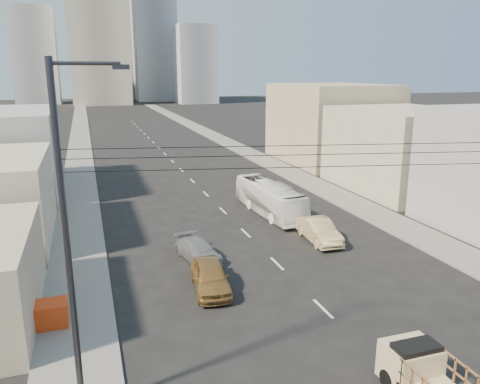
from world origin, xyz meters
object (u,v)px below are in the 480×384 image
sedan_tan (319,230)px  streetlamp_left (70,239)px  flatbed_pickup (431,378)px  sedan_grey (198,250)px  sedan_brown (210,277)px  city_bus (270,198)px  crate_stack (47,314)px

sedan_tan → streetlamp_left: 21.01m
flatbed_pickup → sedan_grey: bearing=106.9°
flatbed_pickup → sedan_brown: 12.32m
city_bus → streetlamp_left: bearing=-130.6°
streetlamp_left → sedan_grey: bearing=60.5°
sedan_tan → city_bus: bearing=99.9°
sedan_brown → crate_stack: bearing=-164.1°
city_bus → streetlamp_left: (-14.84, -19.92, 5.09)m
sedan_brown → crate_stack: size_ratio=2.56×
sedan_brown → sedan_tan: bearing=34.6°
flatbed_pickup → sedan_brown: flatbed_pickup is taller
flatbed_pickup → streetlamp_left: (-11.64, 3.42, 5.34)m
city_bus → sedan_brown: size_ratio=2.10×
city_bus → crate_stack: size_ratio=5.36×
sedan_brown → sedan_tan: (9.15, 4.96, 0.01)m
sedan_brown → streetlamp_left: streetlamp_left is taller
sedan_grey → city_bus: bearing=33.3°
sedan_tan → sedan_grey: (-8.81, -0.60, -0.16)m
city_bus → sedan_grey: (-7.95, -7.75, -0.71)m
sedan_tan → sedan_grey: bearing=-173.0°
sedan_tan → streetlamp_left: bearing=-137.8°
city_bus → streetlamp_left: size_ratio=0.80×
flatbed_pickup → city_bus: city_bus is taller
city_bus → crate_stack: (-16.45, -13.51, -0.65)m
sedan_grey → crate_stack: 10.27m
flatbed_pickup → sedan_brown: (-5.09, 11.22, -0.31)m
sedan_brown → sedan_tan: 10.41m
sedan_tan → sedan_grey: 8.83m
sedan_brown → streetlamp_left: 11.65m
sedan_brown → crate_stack: 8.27m
flatbed_pickup → sedan_grey: 16.29m
sedan_tan → sedan_grey: size_ratio=1.10×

